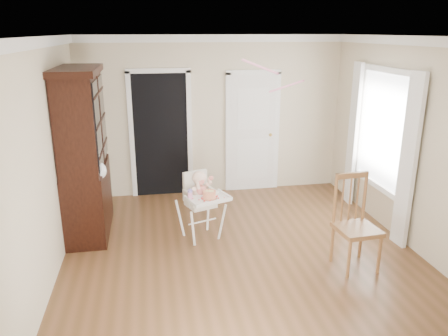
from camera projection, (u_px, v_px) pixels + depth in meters
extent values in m
plane|color=brown|center=(243.00, 258.00, 5.55)|extent=(5.00, 5.00, 0.00)
plane|color=white|center=(246.00, 36.00, 4.74)|extent=(5.00, 5.00, 0.00)
plane|color=beige|center=(213.00, 117.00, 7.49)|extent=(4.50, 0.00, 4.50)
plane|color=beige|center=(44.00, 166.00, 4.77)|extent=(0.00, 5.00, 5.00)
plane|color=beige|center=(418.00, 147.00, 5.52)|extent=(0.00, 5.00, 5.00)
cube|color=black|center=(161.00, 136.00, 7.42)|extent=(0.90, 0.03, 2.10)
cube|color=white|center=(132.00, 137.00, 7.33)|extent=(0.08, 0.05, 2.18)
cube|color=white|center=(190.00, 135.00, 7.50)|extent=(0.08, 0.05, 2.18)
cube|color=white|center=(158.00, 71.00, 7.09)|extent=(1.06, 0.05, 0.08)
cube|color=white|center=(253.00, 134.00, 7.68)|extent=(0.80, 0.05, 2.05)
cube|color=white|center=(228.00, 135.00, 7.61)|extent=(0.08, 0.05, 2.13)
cube|color=white|center=(277.00, 133.00, 7.76)|extent=(0.08, 0.05, 2.13)
sphere|color=gold|center=(271.00, 135.00, 7.71)|extent=(0.06, 0.06, 0.06)
cube|color=white|center=(384.00, 130.00, 6.25)|extent=(0.02, 1.20, 1.60)
cube|color=white|center=(390.00, 70.00, 5.99)|extent=(0.06, 1.36, 0.08)
cube|color=white|center=(408.00, 162.00, 5.58)|extent=(0.08, 0.28, 2.30)
cube|color=white|center=(353.00, 135.00, 7.04)|extent=(0.08, 0.28, 2.30)
cylinder|color=white|center=(193.00, 230.00, 5.75)|extent=(0.09, 0.14, 0.55)
cylinder|color=white|center=(222.00, 222.00, 5.97)|extent=(0.14, 0.09, 0.55)
cylinder|color=white|center=(180.00, 219.00, 6.09)|extent=(0.14, 0.09, 0.55)
cylinder|color=white|center=(208.00, 212.00, 6.30)|extent=(0.09, 0.14, 0.55)
cylinder|color=white|center=(202.00, 221.00, 5.99)|extent=(0.41, 0.17, 0.02)
cube|color=silver|center=(201.00, 204.00, 5.95)|extent=(0.44, 0.43, 0.07)
cube|color=silver|center=(189.00, 198.00, 5.83)|extent=(0.14, 0.31, 0.17)
cube|color=silver|center=(212.00, 194.00, 6.00)|extent=(0.14, 0.31, 0.17)
cube|color=silver|center=(195.00, 185.00, 6.01)|extent=(0.35, 0.17, 0.41)
cube|color=white|center=(208.00, 199.00, 5.73)|extent=(0.61, 0.52, 0.03)
cube|color=white|center=(215.00, 202.00, 5.57)|extent=(0.49, 0.20, 0.04)
ellipsoid|color=beige|center=(199.00, 193.00, 5.93)|extent=(0.26, 0.23, 0.27)
sphere|color=beige|center=(199.00, 178.00, 5.87)|extent=(0.24, 0.24, 0.19)
sphere|color=red|center=(201.00, 190.00, 5.87)|extent=(0.14, 0.14, 0.14)
sphere|color=red|center=(200.00, 183.00, 5.80)|extent=(0.07, 0.07, 0.07)
sphere|color=red|center=(211.00, 178.00, 5.87)|extent=(0.06, 0.06, 0.06)
cylinder|color=silver|center=(209.00, 198.00, 5.71)|extent=(0.22, 0.22, 0.01)
cylinder|color=red|center=(209.00, 194.00, 5.70)|extent=(0.17, 0.17, 0.09)
cylinder|color=#F2E08C|center=(211.00, 192.00, 5.68)|extent=(0.08, 0.08, 0.02)
cylinder|color=pink|center=(190.00, 196.00, 5.67)|extent=(0.06, 0.06, 0.10)
cylinder|color=#826CBD|center=(190.00, 191.00, 5.65)|extent=(0.07, 0.07, 0.03)
cone|color=#826CBD|center=(190.00, 189.00, 5.64)|extent=(0.02, 0.02, 0.04)
cube|color=black|center=(88.00, 200.00, 6.16)|extent=(0.54, 1.28, 0.96)
cube|color=black|center=(81.00, 121.00, 5.82)|extent=(0.49, 1.28, 1.28)
cube|color=black|center=(98.00, 125.00, 5.56)|extent=(0.02, 0.56, 1.12)
cube|color=black|center=(103.00, 116.00, 6.16)|extent=(0.02, 0.56, 1.12)
cube|color=black|center=(75.00, 71.00, 5.62)|extent=(0.58, 1.37, 0.09)
ellipsoid|color=white|center=(98.00, 171.00, 5.68)|extent=(0.21, 0.17, 0.24)
cube|color=brown|center=(357.00, 230.00, 5.19)|extent=(0.51, 0.51, 0.06)
cylinder|color=brown|center=(349.00, 259.00, 5.03)|extent=(0.04, 0.04, 0.50)
cylinder|color=brown|center=(379.00, 254.00, 5.13)|extent=(0.04, 0.04, 0.50)
cylinder|color=brown|center=(332.00, 243.00, 5.40)|extent=(0.04, 0.04, 0.50)
cylinder|color=brown|center=(361.00, 239.00, 5.49)|extent=(0.04, 0.04, 0.50)
cylinder|color=brown|center=(335.00, 200.00, 5.23)|extent=(0.04, 0.04, 0.65)
cylinder|color=brown|center=(365.00, 196.00, 5.33)|extent=(0.04, 0.04, 0.65)
cube|color=brown|center=(352.00, 175.00, 5.20)|extent=(0.43, 0.08, 0.07)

